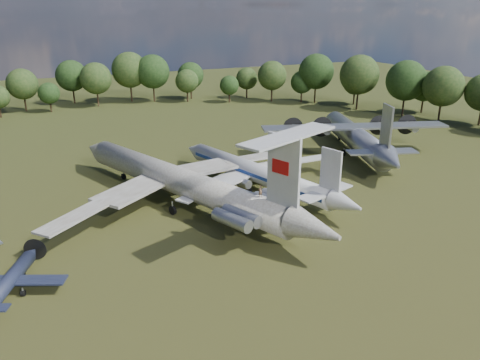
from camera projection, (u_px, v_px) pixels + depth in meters
name	position (u px, v px, depth m)	size (l,w,h in m)	color
ground	(184.00, 210.00, 69.22)	(300.00, 300.00, 0.00)	#223B13
il62_airliner	(180.00, 186.00, 70.37)	(44.82, 58.27, 5.71)	#B9B9B4
tu104_jet	(257.00, 176.00, 76.50)	(32.05, 42.73, 4.27)	silver
an12_transport	(356.00, 140.00, 94.34)	(37.72, 42.16, 5.55)	#989BA0
small_prop_west	(9.00, 285.00, 48.64)	(11.44, 15.60, 2.29)	black
person_on_il62	(260.00, 191.00, 58.76)	(0.56, 0.37, 1.55)	#8A6446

